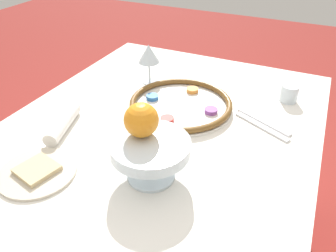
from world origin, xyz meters
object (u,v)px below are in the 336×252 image
napkin_roll (63,123)px  cup_mid (289,93)px  seder_plate (181,104)px  wine_glass (149,55)px  orange_fruit (141,120)px  fruit_stand (150,150)px  bread_plate (38,172)px

napkin_roll → cup_mid: (-0.47, 0.60, 0.01)m
seder_plate → wine_glass: bearing=-124.6°
orange_fruit → napkin_roll: orange_fruit is taller
orange_fruit → seder_plate: bearing=-174.1°
fruit_stand → bread_plate: bearing=-66.9°
cup_mid → bread_plate: bearing=-38.6°
wine_glass → fruit_stand: size_ratio=0.77×
fruit_stand → cup_mid: 0.60m
napkin_roll → cup_mid: size_ratio=3.21×
wine_glass → cup_mid: (-0.08, 0.50, -0.08)m
seder_plate → bread_plate: (0.45, -0.20, -0.01)m
cup_mid → fruit_stand: bearing=-25.3°
seder_plate → cup_mid: (-0.20, 0.32, 0.01)m
seder_plate → napkin_roll: 0.38m
seder_plate → wine_glass: wine_glass is taller
cup_mid → napkin_roll: bearing=-51.8°
fruit_stand → bread_plate: fruit_stand is taller
wine_glass → napkin_roll: wine_glass is taller
seder_plate → fruit_stand: 0.35m
fruit_stand → napkin_roll: (-0.07, -0.34, -0.06)m
seder_plate → cup_mid: cup_mid is taller
seder_plate → fruit_stand: bearing=10.7°
wine_glass → seder_plate: bearing=55.4°
wine_glass → fruit_stand: bearing=28.1°
fruit_stand → wine_glass: bearing=-151.9°
orange_fruit → bread_plate: (0.13, -0.24, -0.14)m
wine_glass → napkin_roll: size_ratio=0.78×
wine_glass → bread_plate: (0.58, -0.02, -0.11)m
wine_glass → napkin_roll: (0.39, -0.09, -0.09)m
wine_glass → orange_fruit: bearing=25.9°
orange_fruit → cup_mid: 0.61m
napkin_roll → wine_glass: bearing=166.9°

